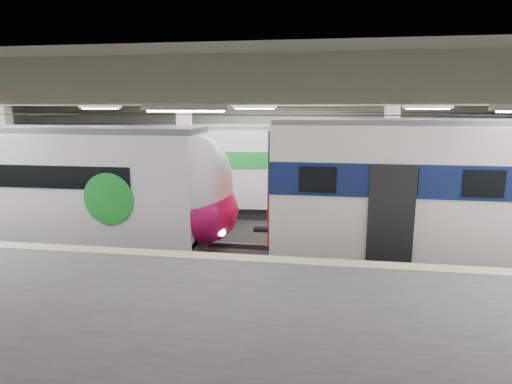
# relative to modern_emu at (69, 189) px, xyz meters

# --- Properties ---
(station_hall) EXTENTS (36.00, 24.00, 5.75)m
(station_hall) POSITION_rel_modern_emu_xyz_m (6.31, -1.74, 1.13)
(station_hall) COLOR black
(station_hall) RESTS_ON ground
(modern_emu) EXTENTS (13.21, 2.73, 4.29)m
(modern_emu) POSITION_rel_modern_emu_xyz_m (0.00, 0.00, 0.00)
(modern_emu) COLOR white
(modern_emu) RESTS_ON ground
(older_rer) EXTENTS (13.98, 3.09, 4.59)m
(older_rer) POSITION_rel_modern_emu_xyz_m (14.18, 0.00, 0.29)
(older_rer) COLOR white
(older_rer) RESTS_ON ground
(far_train) EXTENTS (12.89, 3.21, 4.13)m
(far_train) POSITION_rel_modern_emu_xyz_m (0.03, 5.50, 0.02)
(far_train) COLOR white
(far_train) RESTS_ON ground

